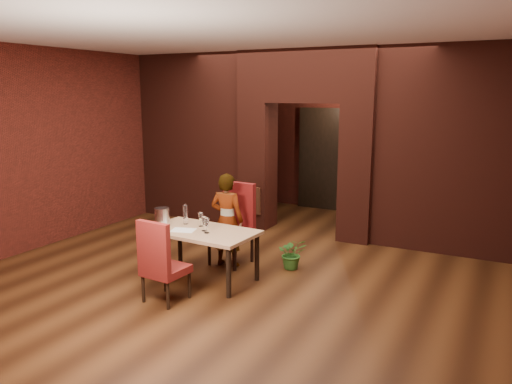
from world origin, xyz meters
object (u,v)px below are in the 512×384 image
chair_far (231,225)px  dining_table (202,255)px  water_bottle (185,214)px  wine_glass_a (201,220)px  wine_bucket (162,217)px  potted_plant (292,253)px  person_seated (227,220)px  chair_near (166,260)px  wine_glass_b (204,224)px  wine_glass_c (207,226)px

chair_far → dining_table: bearing=-87.5°
chair_far → water_bottle: size_ratio=4.14×
wine_glass_a → water_bottle: (-0.26, 0.01, 0.05)m
wine_bucket → potted_plant: size_ratio=0.55×
water_bottle → potted_plant: (1.29, 0.77, -0.60)m
person_seated → wine_bucket: size_ratio=5.48×
chair_near → wine_glass_b: chair_near is taller
dining_table → chair_far: 0.76m
chair_near → water_bottle: (-0.37, 0.95, 0.32)m
wine_glass_c → potted_plant: (0.78, 1.02, -0.56)m
wine_glass_b → wine_bucket: (-0.66, -0.03, 0.03)m
chair_far → person_seated: person_seated is taller
person_seated → water_bottle: bearing=44.4°
person_seated → dining_table: bearing=82.1°
person_seated → wine_glass_b: size_ratio=7.07×
wine_glass_c → water_bottle: 0.57m
wine_glass_a → person_seated: bearing=74.6°
wine_glass_b → water_bottle: size_ratio=0.67×
dining_table → chair_far: (0.03, 0.72, 0.25)m
person_seated → wine_glass_a: size_ratio=7.19×
chair_far → chair_near: bearing=-86.1°
wine_glass_a → wine_glass_c: size_ratio=0.94×
wine_glass_c → chair_far: bearing=98.1°
wine_bucket → water_bottle: bearing=43.7°
person_seated → wine_bucket: bearing=42.2°
potted_plant → chair_far: bearing=-166.5°
chair_near → wine_bucket: bearing=-45.9°
dining_table → wine_glass_b: 0.44m
dining_table → wine_glass_c: 0.47m
person_seated → potted_plant: 1.05m
wine_glass_b → water_bottle: water_bottle is taller
water_bottle → wine_glass_b: bearing=-23.7°
wine_glass_c → dining_table: bearing=147.7°
person_seated → wine_glass_b: 0.66m
wine_glass_c → person_seated: bearing=99.5°
wine_glass_c → wine_bucket: 0.74m
chair_far → wine_glass_a: (-0.14, -0.57, 0.19)m
wine_glass_c → water_bottle: size_ratio=0.70×
wine_glass_a → chair_near: bearing=-83.1°
chair_far → wine_glass_b: size_ratio=6.14×
wine_bucket → wine_glass_c: bearing=-2.2°
chair_near → potted_plant: (0.91, 1.72, -0.28)m
wine_glass_b → potted_plant: wine_glass_b is taller
wine_bucket → water_bottle: 0.32m
wine_bucket → wine_glass_b: bearing=3.0°
person_seated → wine_bucket: 0.94m
wine_glass_a → wine_glass_c: wine_glass_c is taller
chair_near → wine_glass_b: size_ratio=5.31×
chair_far → water_bottle: 0.72m
wine_glass_a → water_bottle: 0.26m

